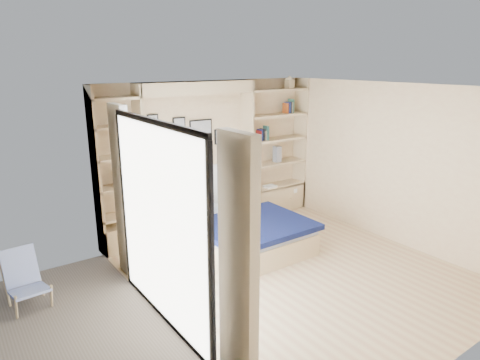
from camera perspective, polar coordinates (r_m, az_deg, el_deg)
ground at (r=6.10m, az=7.33°, el=-11.97°), size 4.50×4.50×0.00m
room_shell at (r=6.62m, az=-3.78°, el=0.40°), size 4.50×4.50×4.50m
bed at (r=6.71m, az=0.09°, el=-6.65°), size 1.62×2.11×1.07m
photo_gallery at (r=7.06m, az=-7.34°, el=5.67°), size 1.48×0.02×0.82m
reading_lamps at (r=7.05m, az=-5.25°, el=1.53°), size 1.92×0.12×0.15m
shelf_decor at (r=7.76m, az=3.28°, el=7.25°), size 3.46×0.23×2.03m
deck_chair at (r=5.77m, az=-26.75°, el=-11.77°), size 0.45×0.70×0.67m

